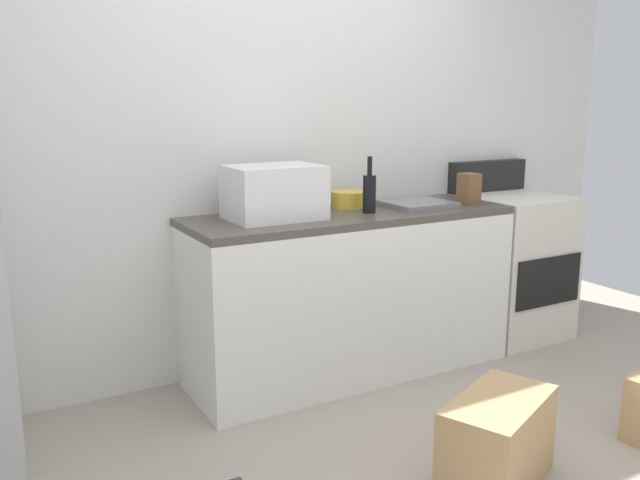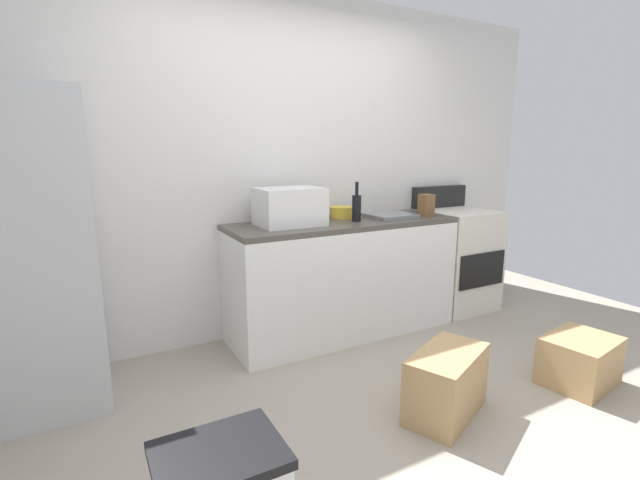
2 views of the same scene
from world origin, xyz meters
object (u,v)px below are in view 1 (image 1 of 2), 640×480
(wine_bottle, at_px, (369,192))
(coffee_mug, at_px, (312,200))
(microwave, at_px, (274,192))
(knife_block, at_px, (469,189))
(mixing_bowl, at_px, (348,199))
(stove_oven, at_px, (511,263))
(cardboard_box_large, at_px, (497,442))

(wine_bottle, relative_size, coffee_mug, 3.00)
(microwave, height_order, knife_block, microwave)
(knife_block, xyz_separation_m, mixing_bowl, (-0.65, 0.25, -0.04))
(knife_block, bearing_deg, mixing_bowl, 158.84)
(wine_bottle, distance_m, knife_block, 0.65)
(wine_bottle, bearing_deg, mixing_bowl, 91.91)
(microwave, relative_size, mixing_bowl, 2.42)
(coffee_mug, relative_size, mixing_bowl, 0.53)
(wine_bottle, bearing_deg, knife_block, -4.58)
(knife_block, bearing_deg, stove_oven, 13.81)
(stove_oven, distance_m, coffee_mug, 1.44)
(coffee_mug, xyz_separation_m, cardboard_box_large, (0.02, -1.45, -0.77))
(wine_bottle, height_order, knife_block, wine_bottle)
(knife_block, relative_size, mixing_bowl, 0.95)
(wine_bottle, relative_size, knife_block, 1.67)
(mixing_bowl, bearing_deg, knife_block, -21.16)
(wine_bottle, distance_m, mixing_bowl, 0.21)
(stove_oven, relative_size, mixing_bowl, 5.79)
(microwave, bearing_deg, mixing_bowl, 12.92)
(microwave, xyz_separation_m, cardboard_box_large, (0.34, -1.27, -0.85))
(microwave, distance_m, mixing_bowl, 0.53)
(microwave, xyz_separation_m, knife_block, (1.17, -0.14, -0.05))
(wine_bottle, bearing_deg, stove_oven, 3.52)
(stove_oven, height_order, wine_bottle, wine_bottle)
(microwave, relative_size, knife_block, 2.56)
(microwave, height_order, wine_bottle, wine_bottle)
(wine_bottle, bearing_deg, cardboard_box_large, -98.46)
(stove_oven, distance_m, mixing_bowl, 1.26)
(microwave, height_order, coffee_mug, microwave)
(coffee_mug, bearing_deg, wine_bottle, -53.57)
(stove_oven, height_order, coffee_mug, stove_oven)
(stove_oven, height_order, microwave, microwave)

